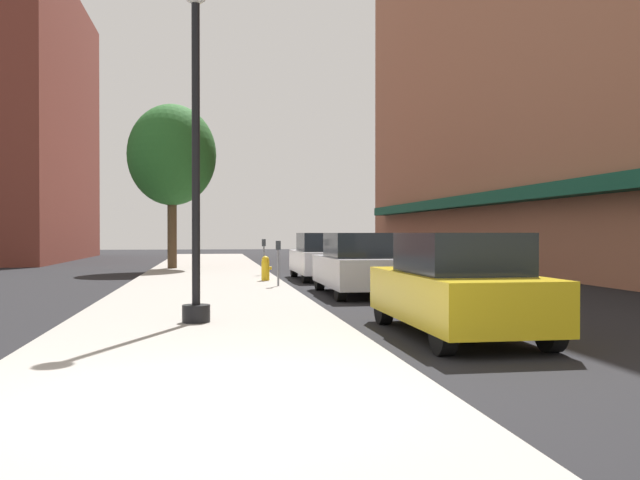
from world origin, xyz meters
The scene contains 11 objects.
ground_plane centered at (4.00, 18.00, 0.00)m, with size 90.00×90.00×0.00m, color black.
sidewalk_slab centered at (0.00, 19.00, 0.06)m, with size 4.80×50.00×0.12m, color gray.
building_far_background centered at (-11.01, 37.00, 8.17)m, with size 6.80×18.00×16.37m.
lamppost centered at (-0.13, 5.48, 3.20)m, with size 0.48×0.48×5.90m.
fire_hydrant centered at (1.87, 15.58, 0.52)m, with size 0.33×0.26×0.79m.
parking_meter_near centered at (2.05, 13.22, 0.95)m, with size 0.14×0.09×1.31m.
parking_meter_far centered at (2.05, 18.62, 0.95)m, with size 0.14×0.09×1.31m.
tree_near centered at (-1.54, 23.89, 5.03)m, with size 3.82×3.82×7.14m.
car_yellow centered at (4.00, 3.96, 0.81)m, with size 1.80×4.30×1.66m.
car_silver centered at (4.00, 11.33, 0.81)m, with size 1.80×4.30×1.66m.
car_white centered at (4.00, 17.36, 0.81)m, with size 1.80×4.30×1.66m.
Camera 1 is at (0.11, -6.40, 1.66)m, focal length 38.21 mm.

